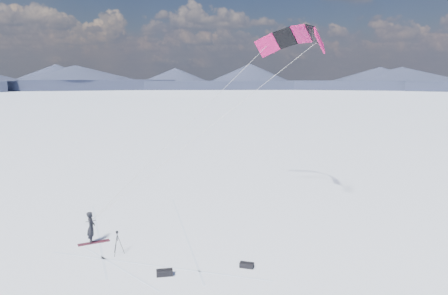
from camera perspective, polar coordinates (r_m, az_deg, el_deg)
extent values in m
plane|color=white|center=(22.44, -10.98, -14.02)|extent=(1800.00, 1800.00, 0.00)
cube|color=black|center=(338.04, 17.14, 7.82)|extent=(152.40, 113.97, 6.99)
cone|color=black|center=(338.00, 17.17, 8.41)|extent=(87.43, 87.43, 8.00)
cube|color=black|center=(340.39, -1.90, 8.22)|extent=(155.54, 70.36, 6.99)
cone|color=black|center=(340.35, -1.90, 8.81)|extent=(74.14, 74.14, 8.00)
cube|color=black|center=(340.43, -20.86, 7.63)|extent=(155.54, 70.36, 6.99)
cone|color=black|center=(340.39, -20.90, 8.22)|extent=(74.14, 74.14, 8.00)
cube|color=silver|center=(21.16, -20.27, -15.90)|extent=(3.52, 7.29, 0.01)
cube|color=silver|center=(23.06, -15.08, -13.52)|extent=(6.45, 7.79, 0.01)
cube|color=silver|center=(25.14, -10.80, -11.43)|extent=(11.66, 3.07, 0.01)
imported|color=black|center=(24.94, -16.88, -11.84)|extent=(0.46, 0.66, 1.73)
cube|color=maroon|center=(24.89, -16.64, -11.82)|extent=(1.68, 0.75, 0.04)
cylinder|color=black|center=(22.92, -13.32, -12.20)|extent=(0.36, 0.05, 1.04)
cylinder|color=black|center=(23.06, -13.95, -12.10)|extent=(0.22, 0.31, 1.04)
cylinder|color=black|center=(22.79, -13.94, -12.35)|extent=(0.18, 0.33, 1.04)
cylinder|color=black|center=(22.80, -13.77, -11.37)|extent=(0.03, 0.03, 0.32)
cube|color=black|center=(22.72, -13.79, -10.87)|extent=(0.07, 0.07, 0.05)
cube|color=black|center=(22.70, -13.80, -10.68)|extent=(0.12, 0.09, 0.09)
cylinder|color=black|center=(22.77, -13.79, -10.61)|extent=(0.06, 0.09, 0.06)
cube|color=black|center=(20.45, -7.78, -15.89)|extent=(0.73, 0.35, 0.27)
cylinder|color=black|center=(20.39, -7.79, -15.50)|extent=(0.69, 0.08, 0.07)
cube|color=black|center=(21.07, 2.99, -15.09)|extent=(0.72, 0.58, 0.24)
cylinder|color=black|center=(21.01, 2.99, -14.75)|extent=(0.58, 0.35, 0.07)
cube|color=#B31052|center=(27.67, 12.35, 13.53)|extent=(1.22, 1.52, 1.69)
cube|color=black|center=(29.00, 11.66, 14.24)|extent=(0.86, 1.64, 1.43)
cube|color=#B31052|center=(30.22, 10.08, 14.38)|extent=(1.28, 1.61, 1.12)
cube|color=black|center=(31.16, 7.98, 13.97)|extent=(1.63, 1.40, 1.43)
cube|color=#B31052|center=(31.67, 5.67, 13.11)|extent=(1.85, 1.01, 1.69)
cylinder|color=#999999|center=(24.76, -1.54, 2.96)|extent=(13.53, 2.14, 9.78)
cylinder|color=#999999|center=(27.05, -4.29, 3.46)|extent=(11.75, 7.06, 9.78)
cylinder|color=black|center=(24.54, -17.01, -9.17)|extent=(0.53, 0.22, 0.03)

